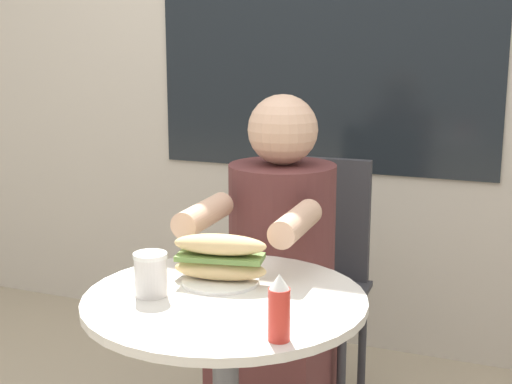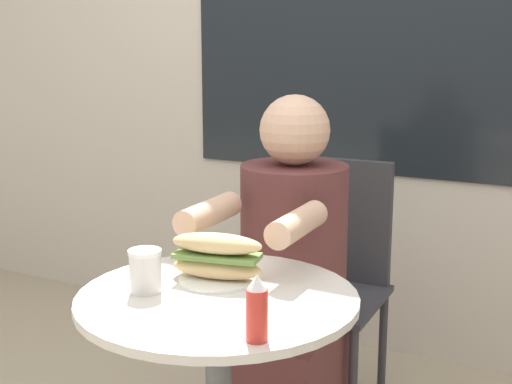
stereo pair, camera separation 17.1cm
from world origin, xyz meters
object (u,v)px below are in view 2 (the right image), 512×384
(sandwich_on_plate, at_px, (217,259))
(diner_chair, at_px, (332,266))
(drink_cup, at_px, (145,271))
(condiment_bottle, at_px, (257,309))
(seated_diner, at_px, (288,309))
(cafe_table, at_px, (218,374))

(sandwich_on_plate, bearing_deg, diner_chair, 91.11)
(drink_cup, height_order, condiment_bottle, condiment_bottle)
(seated_diner, bearing_deg, cafe_table, 93.86)
(seated_diner, distance_m, sandwich_on_plate, 0.49)
(seated_diner, bearing_deg, drink_cup, 77.28)
(cafe_table, distance_m, diner_chair, 0.84)
(cafe_table, distance_m, condiment_bottle, 0.37)
(cafe_table, bearing_deg, diner_chair, 94.21)
(cafe_table, distance_m, seated_diner, 0.49)
(drink_cup, relative_size, condiment_bottle, 0.74)
(diner_chair, bearing_deg, condiment_bottle, 101.57)
(cafe_table, bearing_deg, sandwich_on_plate, 121.45)
(sandwich_on_plate, bearing_deg, seated_diner, 91.23)
(diner_chair, height_order, seated_diner, seated_diner)
(diner_chair, xyz_separation_m, sandwich_on_plate, (0.01, -0.76, 0.24))
(cafe_table, bearing_deg, drink_cup, -158.74)
(diner_chair, bearing_deg, cafe_table, 91.58)
(diner_chair, relative_size, drink_cup, 8.86)
(cafe_table, relative_size, diner_chair, 0.81)
(cafe_table, distance_m, drink_cup, 0.29)
(diner_chair, bearing_deg, seated_diner, 88.32)
(seated_diner, bearing_deg, sandwich_on_plate, 88.60)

